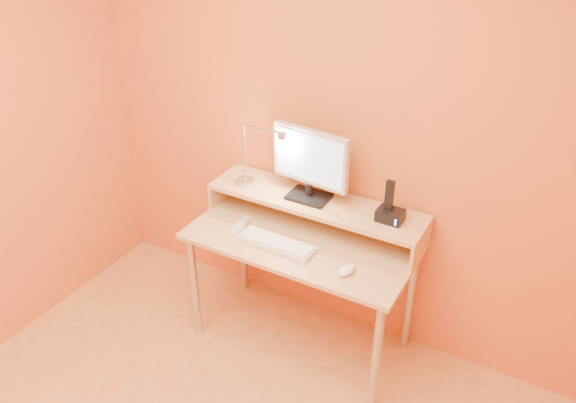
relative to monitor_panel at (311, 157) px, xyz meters
The scene contains 25 objects.
wall_back 0.21m from the monitor_panel, 76.60° to the left, with size 3.00×0.04×2.50m, color #CB6439.
desk_leg_fl 1.01m from the monitor_panel, 141.31° to the right, with size 0.04×0.04×0.69m, color #B6B6BD.
desk_leg_fr 1.05m from the monitor_panel, 34.88° to the right, with size 0.04×0.04×0.69m, color #B6B6BD.
desk_leg_bl 0.93m from the monitor_panel, behind, with size 0.04×0.04×0.69m, color #B6B6BD.
desk_leg_br 0.97m from the monitor_panel, ahead, with size 0.04×0.04×0.69m, color #B6B6BD.
desk_lower 0.44m from the monitor_panel, 76.60° to the right, with size 1.20×0.60×0.03m, color tan.
shelf_riser_left 0.64m from the monitor_panel, behind, with size 0.02×0.30×0.14m, color tan.
shelf_riser_right 0.71m from the monitor_panel, ahead, with size 0.02×0.30×0.14m, color tan.
desk_shelf 0.25m from the monitor_panel, 14.70° to the right, with size 1.20×0.30×0.03m, color tan.
monitor_foot 0.23m from the monitor_panel, 90.00° to the right, with size 0.22×0.16×0.02m, color black.
monitor_neck 0.19m from the monitor_panel, 90.00° to the right, with size 0.04×0.04×0.07m, color black.
monitor_panel is the anchor object (origin of this frame).
monitor_back 0.02m from the monitor_panel, 90.00° to the left, with size 0.40×0.01×0.26m, color black.
monitor_screen 0.02m from the monitor_panel, 90.00° to the right, with size 0.40×0.00×0.26m, color #AACBF1.
lamp_base 0.45m from the monitor_panel, behind, with size 0.10×0.10×0.03m, color #B6B6BD.
lamp_post 0.39m from the monitor_panel, behind, with size 0.01×0.01×0.33m, color #B6B6BD.
lamp_arm 0.29m from the monitor_panel, behind, with size 0.01×0.01×0.24m, color #B6B6BD.
lamp_head 0.18m from the monitor_panel, 164.48° to the right, with size 0.04×0.04×0.03m, color #B6B6BD.
lamp_bulb 0.17m from the monitor_panel, 164.48° to the right, with size 0.03×0.03×0.00m, color #FFEAC6.
phone_dock 0.50m from the monitor_panel, ahead, with size 0.13×0.10×0.06m, color black.
phone_handset 0.45m from the monitor_panel, ahead, with size 0.04×0.03×0.16m, color black.
phone_led 0.55m from the monitor_panel, ahead, with size 0.01×0.00×0.04m, color #2885F9.
keyboard 0.48m from the monitor_panel, 98.08° to the right, with size 0.41×0.13×0.02m, color silver.
mouse 0.61m from the monitor_panel, 40.74° to the right, with size 0.06×0.11×0.04m, color white.
remote_control 0.54m from the monitor_panel, 143.29° to the right, with size 0.05×0.18×0.02m, color silver.
Camera 1 is at (1.14, -0.97, 2.38)m, focal length 34.94 mm.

